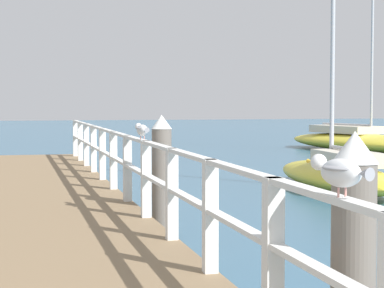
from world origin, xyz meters
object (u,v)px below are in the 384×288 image
object	(u,v)px
seagull_foreground	(340,171)
boat_0	(362,141)
boat_3	(337,173)
dock_piling_near	(353,273)
dock_piling_far	(162,177)
seagull_background	(142,129)

from	to	relation	value
seagull_foreground	boat_0	xyz separation A→B (m)	(11.81, 23.04, -1.17)
seagull_foreground	boat_3	world-z (taller)	boat_3
dock_piling_near	seagull_foreground	bearing A→B (deg)	-122.39
boat_0	boat_3	size ratio (longest dim) A/B	1.65
dock_piling_near	boat_0	bearing A→B (deg)	63.00
dock_piling_far	boat_0	xyz separation A→B (m)	(11.43, 16.40, -0.47)
seagull_foreground	seagull_background	distance (m)	6.06
boat_0	dock_piling_near	bearing A→B (deg)	49.55
seagull_foreground	boat_3	distance (m)	12.70
dock_piling_far	seagull_background	world-z (taller)	dock_piling_far
dock_piling_far	seagull_foreground	world-z (taller)	dock_piling_far
boat_3	dock_piling_near	bearing A→B (deg)	-112.07
seagull_foreground	seagull_background	bearing A→B (deg)	72.56
dock_piling_far	seagull_background	size ratio (longest dim) A/B	3.74
dock_piling_near	seagull_foreground	world-z (taller)	dock_piling_near
dock_piling_near	seagull_background	world-z (taller)	dock_piling_near
dock_piling_near	boat_0	world-z (taller)	boat_0
dock_piling_far	dock_piling_near	bearing A→B (deg)	-90.00
seagull_foreground	seagull_background	size ratio (longest dim) A/B	0.98
dock_piling_near	dock_piling_far	bearing A→B (deg)	90.00
boat_0	seagull_background	bearing A→B (deg)	41.72
dock_piling_near	seagull_foreground	xyz separation A→B (m)	(-0.38, -0.60, 0.70)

